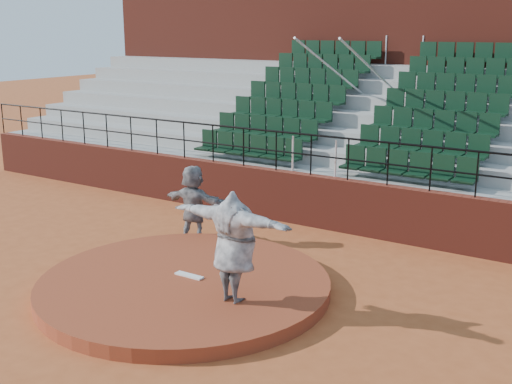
{
  "coord_description": "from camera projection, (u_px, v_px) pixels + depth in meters",
  "views": [
    {
      "loc": [
        7.25,
        -8.76,
        4.85
      ],
      "look_at": [
        0.0,
        2.5,
        1.4
      ],
      "focal_mm": 45.0,
      "sensor_mm": 36.0,
      "label": 1
    }
  ],
  "objects": [
    {
      "name": "seating_deck",
      "position": [
        369.0,
        147.0,
        18.82
      ],
      "size": [
        24.0,
        5.97,
        4.63
      ],
      "color": "#989792",
      "rests_on": "ground"
    },
    {
      "name": "fielder",
      "position": [
        194.0,
        204.0,
        14.77
      ],
      "size": [
        1.71,
        0.63,
        1.81
      ],
      "primitive_type": "imported",
      "rotation": [
        0.0,
        0.0,
        3.2
      ],
      "color": "black",
      "rests_on": "ground"
    },
    {
      "name": "wall_railing",
      "position": [
        311.0,
        146.0,
        15.71
      ],
      "size": [
        24.04,
        0.05,
        1.03
      ],
      "color": "black",
      "rests_on": "boundary_wall"
    },
    {
      "name": "press_box_facade",
      "position": [
        419.0,
        67.0,
        21.51
      ],
      "size": [
        24.0,
        3.0,
        7.1
      ],
      "primitive_type": "cube",
      "color": "maroon",
      "rests_on": "ground"
    },
    {
      "name": "pitcher",
      "position": [
        234.0,
        247.0,
        10.89
      ],
      "size": [
        2.44,
        0.77,
        1.96
      ],
      "primitive_type": "imported",
      "rotation": [
        0.0,
        0.0,
        3.09
      ],
      "color": "black",
      "rests_on": "pitchers_mound"
    },
    {
      "name": "pitching_rubber",
      "position": [
        189.0,
        275.0,
        12.2
      ],
      "size": [
        0.6,
        0.15,
        0.03
      ],
      "primitive_type": "cube",
      "color": "white",
      "rests_on": "pitchers_mound"
    },
    {
      "name": "ground",
      "position": [
        185.0,
        291.0,
        12.14
      ],
      "size": [
        90.0,
        90.0,
        0.0
      ],
      "primitive_type": "plane",
      "color": "#AB5026",
      "rests_on": "ground"
    },
    {
      "name": "boundary_wall",
      "position": [
        310.0,
        200.0,
        16.05
      ],
      "size": [
        24.0,
        0.3,
        1.3
      ],
      "primitive_type": "cube",
      "color": "maroon",
      "rests_on": "ground"
    },
    {
      "name": "pitchers_mound",
      "position": [
        184.0,
        285.0,
        12.11
      ],
      "size": [
        5.5,
        5.5,
        0.25
      ],
      "primitive_type": "cylinder",
      "color": "brown",
      "rests_on": "ground"
    }
  ]
}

